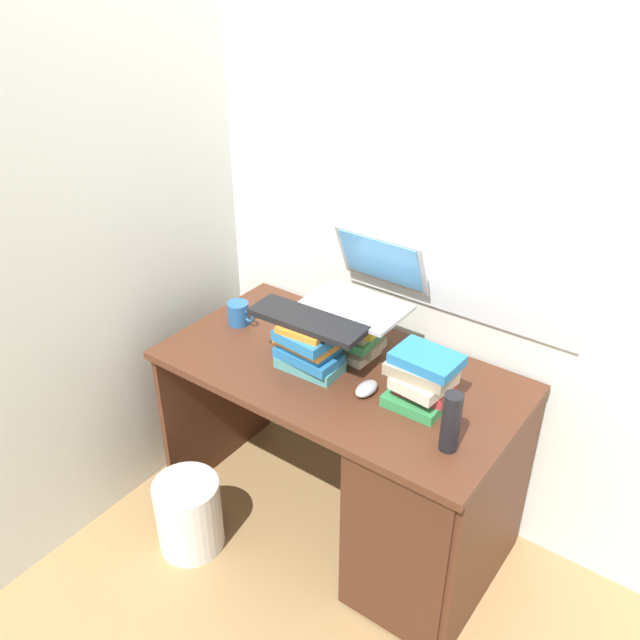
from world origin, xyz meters
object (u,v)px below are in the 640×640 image
book_stack_side (423,378)px  desk (409,482)px  laptop (367,287)px  computer_mouse (367,389)px  water_bottle (451,422)px  keyboard (308,320)px  wastebasket (189,514)px  book_stack_keyboard_riser (309,347)px  book_stack_tall (355,331)px  mug (239,313)px

book_stack_side → desk: bearing=-101.8°
book_stack_side → laptop: (-0.34, 0.18, 0.15)m
computer_mouse → water_bottle: bearing=-14.0°
keyboard → water_bottle: bearing=-10.5°
water_bottle → computer_mouse: bearing=166.0°
book_stack_side → wastebasket: bearing=-148.9°
book_stack_keyboard_riser → book_stack_side: 0.42m
book_stack_tall → water_bottle: (0.52, -0.26, 0.00)m
book_stack_side → mug: book_stack_side is taller
computer_mouse → book_stack_tall: bearing=133.3°
desk → book_stack_keyboard_riser: book_stack_keyboard_riser is taller
desk → laptop: bearing=148.5°
book_stack_keyboard_riser → laptop: (0.07, 0.25, 0.15)m
computer_mouse → water_bottle: 0.37m
book_stack_tall → water_bottle: bearing=-27.0°
wastebasket → water_bottle: bearing=17.6°
water_bottle → mug: bearing=170.1°
book_stack_tall → water_bottle: 0.58m
computer_mouse → book_stack_side: bearing=20.4°
book_stack_keyboard_riser → book_stack_side: size_ratio=1.02×
desk → book_stack_side: (0.01, 0.02, 0.44)m
keyboard → computer_mouse: (0.25, 0.00, -0.18)m
water_bottle → desk: bearing=144.9°
laptop → keyboard: size_ratio=0.85×
laptop → water_bottle: laptop is taller
book_stack_keyboard_riser → wastebasket: size_ratio=0.75×
keyboard → water_bottle: (0.60, -0.09, -0.10)m
water_bottle → book_stack_keyboard_riser: bearing=171.9°
desk → water_bottle: size_ratio=6.48×
mug → laptop: bearing=18.1°
book_stack_tall → computer_mouse: (0.17, -0.18, -0.08)m
laptop → water_bottle: size_ratio=1.79×
desk → computer_mouse: (-0.17, -0.04, 0.36)m
book_stack_tall → keyboard: (-0.08, -0.18, 0.10)m
desk → book_stack_tall: (-0.33, 0.14, 0.44)m
keyboard → computer_mouse: size_ratio=4.04×
book_stack_side → water_bottle: size_ratio=1.15×
laptop → computer_mouse: 0.38m
book_stack_tall → mug: 0.50m
desk → book_stack_tall: 0.57m
desk → mug: 0.91m
book_stack_keyboard_riser → water_bottle: bearing=-8.1°
book_stack_tall → book_stack_side: size_ratio=0.93×
book_stack_keyboard_riser → mug: 0.43m
book_stack_keyboard_riser → book_stack_side: (0.41, 0.07, 0.00)m
laptop → computer_mouse: size_ratio=3.43×
book_stack_tall → wastebasket: (-0.38, -0.55, -0.70)m
desk → book_stack_side: book_stack_side is taller
desk → water_bottle: water_bottle is taller
keyboard → mug: 0.45m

